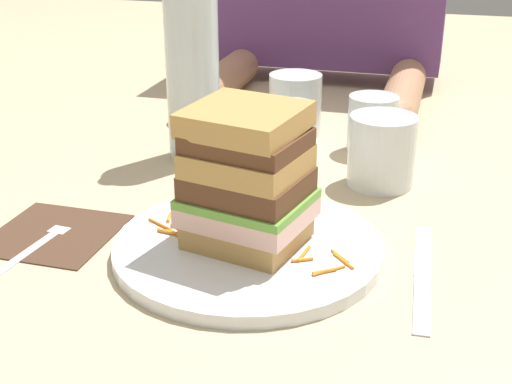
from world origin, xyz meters
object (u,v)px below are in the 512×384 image
Objects in this scene: empty_tumbler_2 at (295,104)px; main_plate at (248,247)px; napkin_dark at (54,233)px; juice_glass at (382,154)px; empty_tumbler_0 at (372,124)px; fork at (41,240)px; empty_tumbler_1 at (289,133)px; water_bottle at (192,56)px; sandwich at (247,179)px; knife at (422,277)px.

main_plate is at bearing -84.36° from empty_tumbler_2.
napkin_dark is 1.42× the size of empty_tumbler_2.
empty_tumbler_2 reaches higher than juice_glass.
empty_tumbler_0 is at bearing 76.25° from main_plate.
napkin_dark is at bearing 84.69° from fork.
napkin_dark is 1.62× the size of empty_tumbler_1.
main_plate reaches higher than napkin_dark.
main_plate is at bearing 3.86° from napkin_dark.
water_bottle reaches higher than empty_tumbler_0.
napkin_dark is at bearing -129.91° from empty_tumbler_0.
fork is at bearing -95.31° from napkin_dark.
main_plate is 1.92× the size of sandwich.
empty_tumbler_1 is at bearing 125.49° from knife.
main_plate is 0.21m from fork.
empty_tumbler_1 reaches higher than napkin_dark.
empty_tumbler_0 is (0.22, 0.08, -0.10)m from water_bottle.
fork is (-0.00, -0.02, 0.00)m from napkin_dark.
water_bottle is 0.19m from empty_tumbler_2.
empty_tumbler_2 is (-0.04, 0.37, -0.04)m from sandwich.
juice_glass is 0.12m from empty_tumbler_0.
water_bottle is (-0.14, 0.24, 0.13)m from main_plate.
main_plate is at bearing 9.89° from fork.
fork is 0.46m from empty_tumbler_0.
knife is at bearing 5.11° from fork.
sandwich is 0.22m from napkin_dark.
sandwich is 0.29m from water_bottle.
sandwich is 1.10× the size of napkin_dark.
knife is 0.34m from empty_tumbler_0.
sandwich is 1.78× the size of empty_tumbler_0.
sandwich reaches higher than knife.
empty_tumbler_1 is at bearing 94.10° from sandwich.
water_bottle reaches higher than napkin_dark.
empty_tumbler_2 is at bearing 159.09° from empty_tumbler_0.
sandwich is 0.46× the size of water_bottle.
fork is at bearing -122.42° from empty_tumbler_1.
empty_tumbler_1 is at bearing -81.01° from empty_tumbler_2.
napkin_dark is 0.75× the size of fork.
juice_glass is 0.21m from empty_tumbler_2.
sandwich reaches higher than empty_tumbler_2.
napkin_dark is (-0.20, -0.01, -0.08)m from sandwich.
water_bottle reaches higher than sandwich.
empty_tumbler_0 is at bearing 34.02° from empty_tumbler_1.
empty_tumbler_0 is at bearing 102.18° from juice_glass.
napkin_dark and knife have the same top height.
fork is (-0.21, -0.04, -0.00)m from main_plate.
water_bottle is 3.90× the size of empty_tumbler_0.
main_plate is at bearing -59.44° from water_bottle.
empty_tumbler_1 is at bearing -145.98° from empty_tumbler_0.
fork is 0.56× the size of water_bottle.
main_plate is 0.17m from knife.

